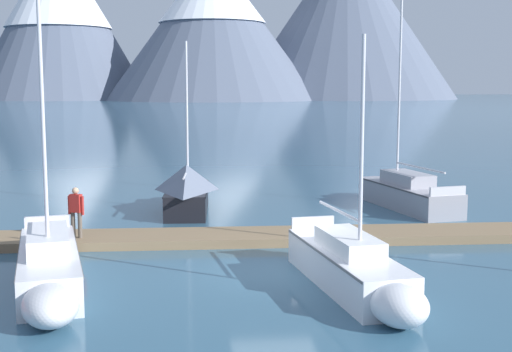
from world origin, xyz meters
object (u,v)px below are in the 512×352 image
Objects in this scene: sailboat_far_berth at (404,192)px; sailboat_mid_dock_port at (187,189)px; sailboat_second_berth at (49,267)px; person_on_dock at (76,209)px; sailboat_mid_dock_starboard at (353,269)px.

sailboat_mid_dock_port is at bearing -178.74° from sailboat_far_berth.
person_on_dock is (-0.09, 4.99, 0.64)m from sailboat_second_berth.
sailboat_far_berth is at bearing 40.72° from sailboat_second_berth.
sailboat_far_berth is (5.14, 12.09, 0.04)m from sailboat_mid_dock_starboard.
sailboat_mid_dock_port is 9.49m from sailboat_far_berth.
sailboat_second_berth reaches higher than sailboat_mid_dock_starboard.
sailboat_second_berth is at bearing 173.74° from sailboat_mid_dock_starboard.
sailboat_mid_dock_port is 0.77× the size of sailboat_far_berth.
sailboat_mid_dock_port is at bearing 110.06° from sailboat_mid_dock_starboard.
sailboat_second_berth is 5.07× the size of person_on_dock.
sailboat_mid_dock_port is at bearing 58.85° from person_on_dock.
sailboat_far_berth is (9.48, 0.21, -0.32)m from sailboat_mid_dock_port.
sailboat_mid_dock_starboard is 4.17× the size of person_on_dock.
sailboat_second_berth is 17.21m from sailboat_far_berth.
sailboat_mid_dock_starboard is (7.90, -0.87, -0.00)m from sailboat_second_berth.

